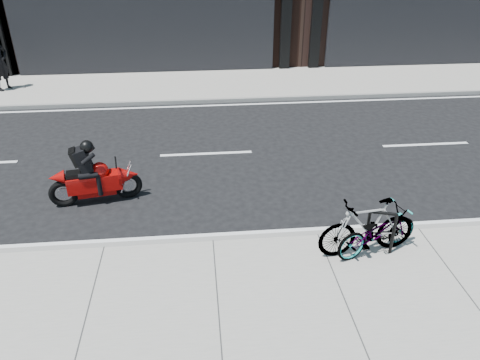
{
  "coord_description": "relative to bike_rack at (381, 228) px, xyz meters",
  "views": [
    {
      "loc": [
        -0.18,
        -9.11,
        5.37
      ],
      "look_at": [
        0.59,
        -1.11,
        0.9
      ],
      "focal_mm": 35.0,
      "sensor_mm": 36.0,
      "label": 1
    }
  ],
  "objects": [
    {
      "name": "ground",
      "position": [
        -2.94,
        2.6,
        -0.63
      ],
      "size": [
        120.0,
        120.0,
        0.0
      ],
      "primitive_type": "plane",
      "color": "black",
      "rests_on": "ground"
    },
    {
      "name": "sidewalk_far",
      "position": [
        -2.94,
        10.35,
        -0.56
      ],
      "size": [
        60.0,
        3.5,
        0.13
      ],
      "primitive_type": "cube",
      "color": "gray",
      "rests_on": "ground"
    },
    {
      "name": "bike_rack",
      "position": [
        0.0,
        0.0,
        0.0
      ],
      "size": [
        0.48,
        0.2,
        0.84
      ],
      "rotation": [
        0.0,
        0.0,
        -0.31
      ],
      "color": "black",
      "rests_on": "sidewalk_near"
    },
    {
      "name": "bicycle_front",
      "position": [
        -0.05,
        0.0,
        -0.06
      ],
      "size": [
        1.76,
        1.08,
        0.87
      ],
      "primitive_type": "imported",
      "rotation": [
        0.0,
        0.0,
        1.9
      ],
      "color": "gray",
      "rests_on": "sidewalk_near"
    },
    {
      "name": "bicycle_rear",
      "position": [
        -0.25,
        0.0,
        0.04
      ],
      "size": [
        1.84,
        0.72,
        1.08
      ],
      "primitive_type": "imported",
      "rotation": [
        0.0,
        0.0,
        4.83
      ],
      "color": "gray",
      "rests_on": "sidewalk_near"
    },
    {
      "name": "motorcycle",
      "position": [
        -5.29,
        2.47,
        -0.03
      ],
      "size": [
        1.95,
        0.64,
        1.46
      ],
      "rotation": [
        0.0,
        0.0,
        0.18
      ],
      "color": "black",
      "rests_on": "ground"
    }
  ]
}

